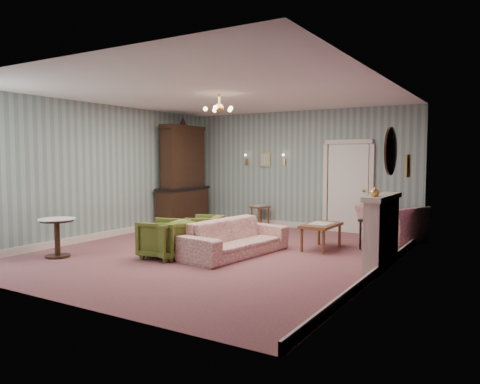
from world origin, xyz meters
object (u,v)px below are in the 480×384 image
Objects in this scene: olive_chair_b at (169,237)px; sofa_chintz at (236,232)px; side_table_black at (372,235)px; wingback_chair at (392,217)px; pedestal_table at (57,238)px; fireplace at (382,231)px; olive_chair_a at (164,237)px; olive_chair_c at (205,229)px; coffee_table at (321,236)px; dresser at (183,173)px.

sofa_chintz reaches higher than olive_chair_b.
olive_chair_b is at bearing -138.82° from side_table_black.
wingback_chair is at bearing 155.70° from olive_chair_b.
wingback_chair reaches higher than pedestal_table.
fireplace reaches higher than pedestal_table.
side_table_black is at bearing 119.16° from olive_chair_a.
pedestal_table is (-1.70, -0.98, -0.02)m from olive_chair_b.
pedestal_table is at bearing -50.44° from olive_chair_c.
fireplace is at bearing -31.26° from coffee_table.
sofa_chintz is 1.72m from coffee_table.
olive_chair_b is 2.89m from coffee_table.
pedestal_table is (-1.56, -2.27, 0.02)m from olive_chair_c.
sofa_chintz reaches higher than olive_chair_a.
olive_chair_a is at bearing -134.41° from coffee_table.
olive_chair_c is at bearing 55.50° from pedestal_table.
wingback_chair is 2.38m from fireplace.
fireplace is at bearing 73.82° from olive_chair_c.
fireplace is 2.39× the size of side_table_black.
dresser is at bearing 59.74° from sofa_chintz.
side_table_black is at bearing -41.50° from sofa_chintz.
olive_chair_a reaches higher than pedestal_table.
olive_chair_a is at bearing -139.06° from side_table_black.
olive_chair_b is (0.08, 0.05, -0.01)m from olive_chair_a.
dresser is 4.65× the size of side_table_black.
wingback_chair is 1.99× the size of side_table_black.
olive_chair_b is 1.10× the size of olive_chair_c.
olive_chair_c is (-0.14, 1.28, -0.03)m from olive_chair_b.
pedestal_table is (-4.56, -3.49, 0.05)m from side_table_black.
olive_chair_b is at bearing -56.86° from dresser.
dresser reaches higher than side_table_black.
olive_chair_c is at bearing 64.59° from wingback_chair.
dresser is 3.94× the size of pedestal_table.
olive_chair_a is 0.34× the size of sofa_chintz.
wingback_chair reaches higher than olive_chair_a.
wingback_chair reaches higher than olive_chair_b.
sofa_chintz is 3.73× the size of side_table_black.
olive_chair_a is 0.27× the size of dresser.
dresser is 4.44m from coffee_table.
sofa_chintz reaches higher than coffee_table.
olive_chair_c is at bearing -44.08° from dresser.
sofa_chintz is 2.24× the size of coffee_table.
side_table_black is (2.86, 2.51, -0.07)m from olive_chair_b.
olive_chair_b is 0.52× the size of fireplace.
olive_chair_a is 1.88m from pedestal_table.
wingback_chair is 5.21m from dresser.
olive_chair_a is 0.09m from olive_chair_b.
fireplace reaches higher than coffee_table.
coffee_table is at bearing -15.68° from dresser.
side_table_black is at bearing 111.38° from fireplace.
olive_chair_b is 1.24× the size of side_table_black.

